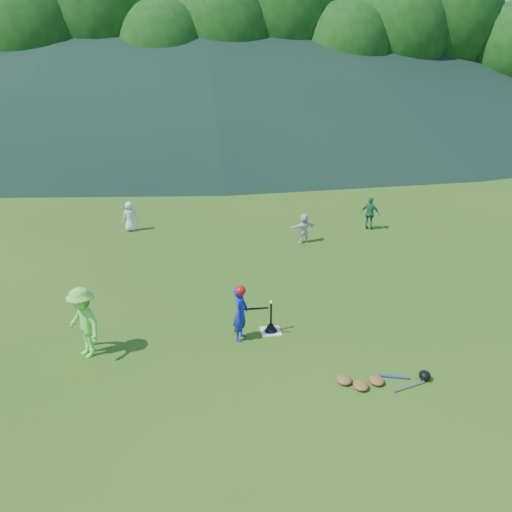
{
  "coord_description": "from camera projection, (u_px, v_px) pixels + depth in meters",
  "views": [
    {
      "loc": [
        -1.67,
        -9.82,
        5.56
      ],
      "look_at": [
        0.0,
        2.5,
        0.9
      ],
      "focal_mm": 35.0,
      "sensor_mm": 36.0,
      "label": 1
    }
  ],
  "objects": [
    {
      "name": "batter_child",
      "position": [
        241.0,
        313.0,
        10.77
      ],
      "size": [
        0.46,
        0.54,
        1.25
      ],
      "primitive_type": "imported",
      "rotation": [
        0.0,
        0.0,
        1.15
      ],
      "color": "#17279E",
      "rests_on": "ground"
    },
    {
      "name": "distant_hills",
      "position": [
        144.0,
        8.0,
        80.97
      ],
      "size": [
        155.0,
        140.0,
        32.0
      ],
      "color": "black",
      "rests_on": "ground"
    },
    {
      "name": "outfield_fence",
      "position": [
        210.0,
        139.0,
        37.01
      ],
      "size": [
        70.07,
        0.08,
        1.33
      ],
      "color": "gray",
      "rests_on": "ground"
    },
    {
      "name": "batter_gear",
      "position": [
        241.0,
        292.0,
        10.59
      ],
      "size": [
        0.73,
        0.26,
        0.61
      ],
      "color": "red",
      "rests_on": "ground"
    },
    {
      "name": "ground",
      "position": [
        271.0,
        332.0,
        11.28
      ],
      "size": [
        120.0,
        120.0,
        0.0
      ],
      "primitive_type": "plane",
      "color": "#284F12",
      "rests_on": "ground"
    },
    {
      "name": "batting_tee",
      "position": [
        271.0,
        327.0,
        11.23
      ],
      "size": [
        0.3,
        0.3,
        0.68
      ],
      "color": "black",
      "rests_on": "home_plate"
    },
    {
      "name": "home_plate",
      "position": [
        271.0,
        331.0,
        11.27
      ],
      "size": [
        0.45,
        0.45,
        0.02
      ],
      "primitive_type": "cube",
      "color": "silver",
      "rests_on": "ground"
    },
    {
      "name": "baseball",
      "position": [
        271.0,
        302.0,
        11.02
      ],
      "size": [
        0.08,
        0.08,
        0.08
      ],
      "primitive_type": "sphere",
      "color": "white",
      "rests_on": "batting_tee"
    },
    {
      "name": "equipment_pile",
      "position": [
        377.0,
        380.0,
        9.39
      ],
      "size": [
        1.8,
        0.62,
        0.19
      ],
      "color": "olive",
      "rests_on": "ground"
    },
    {
      "name": "fielder_a",
      "position": [
        130.0,
        216.0,
        18.14
      ],
      "size": [
        0.61,
        0.48,
        1.09
      ],
      "primitive_type": "imported",
      "rotation": [
        0.0,
        0.0,
        3.42
      ],
      "color": "silver",
      "rests_on": "ground"
    },
    {
      "name": "adult_coach",
      "position": [
        83.0,
        323.0,
        10.09
      ],
      "size": [
        1.06,
        1.11,
        1.52
      ],
      "primitive_type": "imported",
      "rotation": [
        0.0,
        0.0,
        -0.88
      ],
      "color": "#6DEC45",
      "rests_on": "ground"
    },
    {
      "name": "tree_line",
      "position": [
        206.0,
        34.0,
        39.81
      ],
      "size": [
        70.04,
        11.4,
        14.82
      ],
      "color": "#382314",
      "rests_on": "ground"
    },
    {
      "name": "fielder_c",
      "position": [
        370.0,
        214.0,
        18.29
      ],
      "size": [
        0.74,
        0.67,
        1.2
      ],
      "primitive_type": "imported",
      "rotation": [
        0.0,
        0.0,
        2.47
      ],
      "color": "#216F47",
      "rests_on": "ground"
    },
    {
      "name": "fielder_d",
      "position": [
        304.0,
        228.0,
        16.92
      ],
      "size": [
        0.99,
        0.55,
        1.02
      ],
      "primitive_type": "imported",
      "rotation": [
        0.0,
        0.0,
        3.42
      ],
      "color": "silver",
      "rests_on": "ground"
    }
  ]
}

